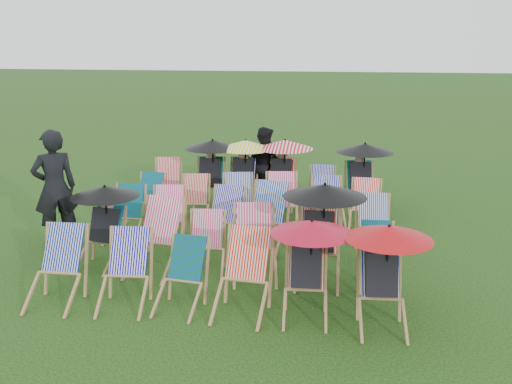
# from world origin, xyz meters

# --- Properties ---
(ground) EXTENTS (100.00, 100.00, 0.00)m
(ground) POSITION_xyz_m (0.00, 0.00, 0.00)
(ground) COLOR black
(ground) RESTS_ON ground
(deckchair_0) EXTENTS (0.64, 0.89, 0.94)m
(deckchair_0) POSITION_xyz_m (-2.05, -2.28, 0.47)
(deckchair_0) COLOR #A37A4C
(deckchair_0) RESTS_ON ground
(deckchair_1) EXTENTS (0.68, 0.90, 0.92)m
(deckchair_1) POSITION_xyz_m (-1.15, -2.23, 0.46)
(deckchair_1) COLOR #A37A4C
(deckchair_1) RESTS_ON ground
(deckchair_2) EXTENTS (0.65, 0.84, 0.84)m
(deckchair_2) POSITION_xyz_m (-0.43, -2.19, 0.42)
(deckchair_2) COLOR #A37A4C
(deckchair_2) RESTS_ON ground
(deckchair_3) EXTENTS (0.73, 0.96, 0.99)m
(deckchair_3) POSITION_xyz_m (0.36, -2.19, 0.49)
(deckchair_3) COLOR #A37A4C
(deckchair_3) RESTS_ON ground
(deckchair_4) EXTENTS (1.00, 1.06, 1.19)m
(deckchair_4) POSITION_xyz_m (1.14, -2.15, 0.63)
(deckchair_4) COLOR #A37A4C
(deckchair_4) RESTS_ON ground
(deckchair_5) EXTENTS (1.02, 1.08, 1.21)m
(deckchair_5) POSITION_xyz_m (2.04, -2.28, 0.64)
(deckchair_5) COLOR #A37A4C
(deckchair_5) RESTS_ON ground
(deckchair_6) EXTENTS (1.01, 1.07, 1.20)m
(deckchair_6) POSITION_xyz_m (-1.98, -0.99, 0.63)
(deckchair_6) COLOR #A37A4C
(deckchair_6) RESTS_ON ground
(deckchair_7) EXTENTS (0.78, 1.01, 1.02)m
(deckchair_7) POSITION_xyz_m (-1.14, -1.12, 0.51)
(deckchair_7) COLOR #A37A4C
(deckchair_7) RESTS_ON ground
(deckchair_8) EXTENTS (0.65, 0.84, 0.85)m
(deckchair_8) POSITION_xyz_m (-0.39, -1.05, 0.43)
(deckchair_8) COLOR #A37A4C
(deckchair_8) RESTS_ON ground
(deckchair_9) EXTENTS (0.80, 1.00, 0.98)m
(deckchair_9) POSITION_xyz_m (0.33, -1.09, 0.49)
(deckchair_9) COLOR #A37A4C
(deckchair_9) RESTS_ON ground
(deckchair_10) EXTENTS (1.16, 1.20, 1.37)m
(deckchair_10) POSITION_xyz_m (1.24, -1.06, 0.72)
(deckchair_10) COLOR #A37A4C
(deckchair_10) RESTS_ON ground
(deckchair_11) EXTENTS (0.58, 0.78, 0.82)m
(deckchair_11) POSITION_xyz_m (2.03, -1.11, 0.41)
(deckchair_11) COLOR #A37A4C
(deckchair_11) RESTS_ON ground
(deckchair_12) EXTENTS (0.58, 0.82, 0.88)m
(deckchair_12) POSITION_xyz_m (-2.07, 0.12, 0.44)
(deckchair_12) COLOR #A37A4C
(deckchair_12) RESTS_ON ground
(deckchair_13) EXTENTS (0.72, 0.92, 0.91)m
(deckchair_13) POSITION_xyz_m (-1.30, 0.02, 0.45)
(deckchair_13) COLOR #A37A4C
(deckchair_13) RESTS_ON ground
(deckchair_14) EXTENTS (0.75, 0.94, 0.92)m
(deckchair_14) POSITION_xyz_m (-0.41, 0.10, 0.46)
(deckchair_14) COLOR #A37A4C
(deckchair_14) RESTS_ON ground
(deckchair_15) EXTENTS (0.82, 1.03, 1.02)m
(deckchair_15) POSITION_xyz_m (0.31, 0.08, 0.51)
(deckchair_15) COLOR #A37A4C
(deckchair_15) RESTS_ON ground
(deckchair_16) EXTENTS (0.70, 0.88, 0.86)m
(deckchair_16) POSITION_xyz_m (1.19, 0.10, 0.43)
(deckchair_16) COLOR #A37A4C
(deckchair_16) RESTS_ON ground
(deckchair_17) EXTENTS (0.63, 0.85, 0.89)m
(deckchair_17) POSITION_xyz_m (2.04, 0.11, 0.44)
(deckchair_17) COLOR #A37A4C
(deckchair_17) RESTS_ON ground
(deckchair_18) EXTENTS (0.67, 0.86, 0.86)m
(deckchair_18) POSITION_xyz_m (-2.07, 1.12, 0.43)
(deckchair_18) COLOR #A37A4C
(deckchair_18) RESTS_ON ground
(deckchair_19) EXTENTS (0.65, 0.84, 0.85)m
(deckchair_19) POSITION_xyz_m (-1.15, 1.16, 0.42)
(deckchair_19) COLOR #A37A4C
(deckchair_19) RESTS_ON ground
(deckchair_20) EXTENTS (0.75, 0.93, 0.90)m
(deckchair_20) POSITION_xyz_m (-0.32, 1.16, 0.45)
(deckchair_20) COLOR #A37A4C
(deckchair_20) RESTS_ON ground
(deckchair_21) EXTENTS (0.72, 0.93, 0.94)m
(deckchair_21) POSITION_xyz_m (0.46, 1.14, 0.47)
(deckchair_21) COLOR #A37A4C
(deckchair_21) RESTS_ON ground
(deckchair_22) EXTENTS (0.72, 0.91, 0.89)m
(deckchair_22) POSITION_xyz_m (1.30, 1.17, 0.45)
(deckchair_22) COLOR #A37A4C
(deckchair_22) RESTS_ON ground
(deckchair_23) EXTENTS (0.62, 0.84, 0.87)m
(deckchair_23) POSITION_xyz_m (1.94, 1.20, 0.44)
(deckchair_23) COLOR #A37A4C
(deckchair_23) RESTS_ON ground
(deckchair_24) EXTENTS (0.74, 0.93, 0.90)m
(deckchair_24) POSITION_xyz_m (-2.01, 2.29, 0.45)
(deckchair_24) COLOR #A37A4C
(deckchair_24) RESTS_ON ground
(deckchair_25) EXTENTS (1.12, 1.20, 1.33)m
(deckchair_25) POSITION_xyz_m (-1.11, 2.34, 0.70)
(deckchair_25) COLOR #A37A4C
(deckchair_25) RESTS_ON ground
(deckchair_26) EXTENTS (1.12, 1.16, 1.33)m
(deckchair_26) POSITION_xyz_m (-0.47, 2.40, 0.70)
(deckchair_26) COLOR #A37A4C
(deckchair_26) RESTS_ON ground
(deckchair_27) EXTENTS (1.13, 1.18, 1.35)m
(deckchair_27) POSITION_xyz_m (0.31, 2.47, 0.71)
(deckchair_27) COLOR #A37A4C
(deckchair_27) RESTS_ON ground
(deckchair_28) EXTENTS (0.57, 0.79, 0.85)m
(deckchair_28) POSITION_xyz_m (1.12, 2.29, 0.42)
(deckchair_28) COLOR #A37A4C
(deckchair_28) RESTS_ON ground
(deckchair_29) EXTENTS (1.11, 1.20, 1.32)m
(deckchair_29) POSITION_xyz_m (1.90, 2.45, 0.70)
(deckchair_29) COLOR #A37A4C
(deckchair_29) RESTS_ON ground
(person_left) EXTENTS (0.83, 0.79, 1.91)m
(person_left) POSITION_xyz_m (-3.08, -0.25, 0.96)
(person_left) COLOR black
(person_left) RESTS_ON ground
(person_rear) EXTENTS (0.95, 0.90, 1.55)m
(person_rear) POSITION_xyz_m (-0.10, 2.88, 0.77)
(person_rear) COLOR black
(person_rear) RESTS_ON ground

